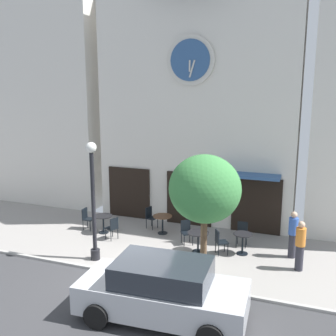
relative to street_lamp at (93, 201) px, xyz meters
The scene contains 18 objects.
ground_plane 2.99m from the street_lamp, 32.87° to the right, with size 29.28×11.41×0.13m.
clock_building 7.30m from the street_lamp, 70.77° to the left, with size 8.56×3.56×12.04m.
neighbor_building_left 10.75m from the street_lamp, 133.34° to the left, with size 6.77×4.30×15.26m.
street_lamp is the anchor object (origin of this frame).
street_tree 3.96m from the street_lamp, ahead, with size 2.17×1.95×3.93m.
cafe_table_center_right 2.95m from the street_lamp, 113.20° to the left, with size 0.75×0.75×0.74m.
cafe_table_rightmost 3.69m from the street_lamp, 67.11° to the left, with size 0.78×0.78×0.75m.
cafe_table_center_left 3.97m from the street_lamp, 30.13° to the left, with size 0.78×0.78×0.75m.
cafe_table_near_door 5.42m from the street_lamp, 25.17° to the left, with size 0.68×0.68×0.77m.
cafe_chair_curbside 3.84m from the street_lamp, 43.82° to the left, with size 0.56×0.56×0.90m.
cafe_chair_near_lamp 2.40m from the street_lamp, 98.87° to the left, with size 0.53×0.53×0.90m.
cafe_chair_outer 5.66m from the street_lamp, 33.38° to the left, with size 0.41×0.41×0.90m.
cafe_chair_left_end 3.89m from the street_lamp, 80.56° to the left, with size 0.50×0.50×0.90m.
cafe_chair_right_end 3.44m from the street_lamp, 127.22° to the left, with size 0.40×0.40×0.90m.
cafe_chair_under_awning 4.64m from the street_lamp, 25.84° to the left, with size 0.55×0.55×0.90m.
pedestrian_orange 6.94m from the street_lamp, 13.49° to the left, with size 0.45×0.45×1.67m.
pedestrian_blue 6.97m from the street_lamp, 21.72° to the left, with size 0.41×0.41×1.67m.
parked_car_silver 4.43m from the street_lamp, 35.40° to the right, with size 4.40×2.22×1.55m.
Camera 1 is at (4.97, -10.18, 5.84)m, focal length 41.57 mm.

